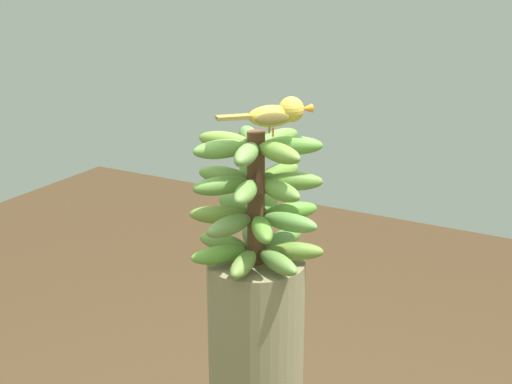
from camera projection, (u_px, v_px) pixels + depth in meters
name	position (u px, v px, depth m)	size (l,w,h in m)	color
banana_bunch	(256.00, 198.00, 1.68)	(0.31, 0.31, 0.31)	brown
perched_bird	(278.00, 114.00, 1.59)	(0.17, 0.17, 0.08)	#C68933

